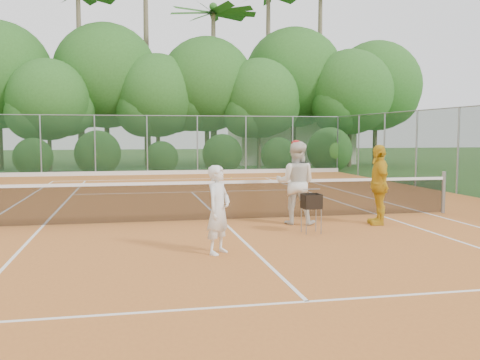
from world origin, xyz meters
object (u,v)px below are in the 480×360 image
at_px(player_yellow, 379,185).
at_px(ball_hopper, 311,202).
at_px(player_white, 218,210).
at_px(player_center_grp, 296,183).

height_order(player_yellow, ball_hopper, player_yellow).
distance_m(player_white, player_center_grp, 3.52).
bearing_deg(ball_hopper, player_center_grp, 73.57).
distance_m(player_center_grp, player_yellow, 1.90).
bearing_deg(player_yellow, ball_hopper, -56.62).
bearing_deg(player_white, player_center_grp, 0.54).
bearing_deg(player_white, player_yellow, -20.72).
distance_m(player_white, ball_hopper, 2.70).
height_order(player_center_grp, ball_hopper, player_center_grp).
relative_size(player_center_grp, ball_hopper, 2.34).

